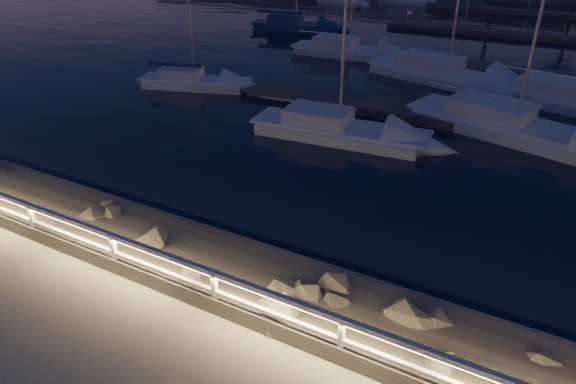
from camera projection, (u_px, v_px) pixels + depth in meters
name	position (u px, v px, depth m)	size (l,w,h in m)	color
ground	(295.00, 341.00, 10.55)	(400.00, 400.00, 0.00)	gray
harbor_water	(512.00, 62.00, 35.07)	(400.00, 440.00, 0.60)	black
guard_rail	(293.00, 311.00, 10.21)	(44.11, 0.12, 1.06)	white
riprap	(400.00, 322.00, 11.47)	(34.60, 2.41, 1.37)	#635E55
floating_docks	(516.00, 50.00, 35.79)	(22.00, 36.00, 0.40)	#534E45
sailboat_a	(192.00, 80.00, 28.31)	(6.31, 3.53, 10.43)	silver
sailboat_b	(335.00, 127.00, 21.82)	(7.71, 2.96, 12.84)	silver
sailboat_c	(510.00, 124.00, 22.06)	(9.60, 4.98, 15.70)	silver
sailboat_e	(294.00, 25.00, 42.70)	(7.69, 3.80, 12.70)	navy
sailboat_f	(346.00, 49.00, 34.77)	(7.98, 2.90, 13.35)	silver
sailboat_g	(443.00, 73.00, 29.32)	(9.80, 5.16, 16.02)	silver
sailboat_h	(574.00, 99.00, 25.19)	(9.74, 5.02, 15.87)	silver
sailboat_i	(341.00, 0.00, 56.24)	(6.84, 4.31, 11.40)	silver
sailboat_m	(454.00, 4.00, 53.62)	(6.11, 3.92, 10.22)	navy
sailboat_n	(407.00, 0.00, 56.18)	(6.96, 2.80, 11.55)	silver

